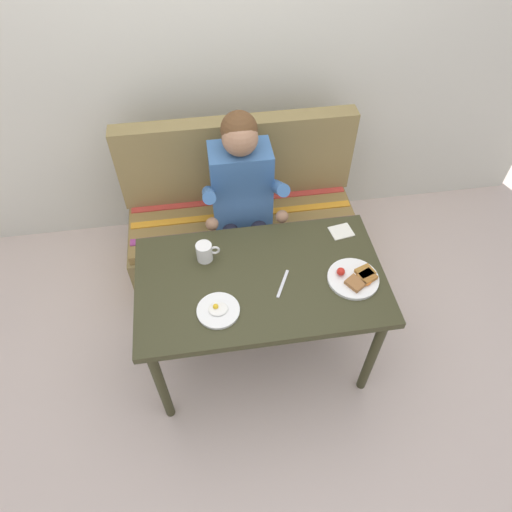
# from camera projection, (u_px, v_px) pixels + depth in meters

# --- Properties ---
(ground_plane) EXTENTS (8.00, 8.00, 0.00)m
(ground_plane) POSITION_uv_depth(u_px,v_px,m) (260.00, 352.00, 2.74)
(ground_plane) COLOR beige
(back_wall) EXTENTS (4.40, 0.10, 2.60)m
(back_wall) POSITION_uv_depth(u_px,v_px,m) (227.00, 41.00, 2.57)
(back_wall) COLOR beige
(back_wall) RESTS_ON ground
(table) EXTENTS (1.20, 0.70, 0.73)m
(table) POSITION_uv_depth(u_px,v_px,m) (261.00, 288.00, 2.25)
(table) COLOR #33321C
(table) RESTS_ON ground
(couch) EXTENTS (1.44, 0.56, 1.00)m
(couch) POSITION_uv_depth(u_px,v_px,m) (242.00, 224.00, 2.98)
(couch) COLOR olive
(couch) RESTS_ON ground
(person) EXTENTS (0.45, 0.61, 1.21)m
(person) POSITION_uv_depth(u_px,v_px,m) (243.00, 195.00, 2.56)
(person) COLOR #3C669D
(person) RESTS_ON ground
(plate_breakfast) EXTENTS (0.25, 0.25, 0.05)m
(plate_breakfast) POSITION_uv_depth(u_px,v_px,m) (355.00, 278.00, 2.17)
(plate_breakfast) COLOR white
(plate_breakfast) RESTS_ON table
(plate_eggs) EXTENTS (0.20, 0.20, 0.04)m
(plate_eggs) POSITION_uv_depth(u_px,v_px,m) (218.00, 310.00, 2.06)
(plate_eggs) COLOR white
(plate_eggs) RESTS_ON table
(coffee_mug) EXTENTS (0.12, 0.08, 0.10)m
(coffee_mug) POSITION_uv_depth(u_px,v_px,m) (205.00, 252.00, 2.23)
(coffee_mug) COLOR white
(coffee_mug) RESTS_ON table
(napkin) EXTENTS (0.13, 0.11, 0.01)m
(napkin) POSITION_uv_depth(u_px,v_px,m) (341.00, 232.00, 2.38)
(napkin) COLOR silver
(napkin) RESTS_ON table
(fork) EXTENTS (0.09, 0.16, 0.00)m
(fork) POSITION_uv_depth(u_px,v_px,m) (283.00, 284.00, 2.16)
(fork) COLOR silver
(fork) RESTS_ON table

